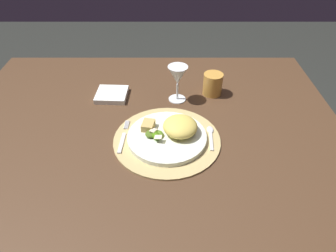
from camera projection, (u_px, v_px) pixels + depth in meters
ground_plane at (154, 232)px, 1.52m from camera, size 6.00×6.00×0.00m
dining_table at (150, 148)px, 1.16m from camera, size 1.38×1.02×0.71m
placemat at (168, 139)px, 0.99m from camera, size 0.35×0.35×0.01m
dinner_plate at (168, 137)px, 0.99m from camera, size 0.26×0.26×0.02m
pasta_serving at (181, 126)px, 0.98m from camera, size 0.13×0.13×0.05m
salad_greens at (156, 134)px, 0.97m from camera, size 0.07×0.07×0.02m
bread_piece at (149, 125)px, 1.00m from camera, size 0.05×0.06×0.02m
fork at (124, 138)px, 0.99m from camera, size 0.02×0.16×0.00m
spoon at (212, 134)px, 1.01m from camera, size 0.02×0.12×0.01m
napkin at (113, 94)px, 1.20m from camera, size 0.12×0.12×0.02m
wine_glass at (179, 77)px, 1.12m from camera, size 0.08×0.08×0.14m
amber_tumbler at (214, 84)px, 1.19m from camera, size 0.08×0.08×0.09m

